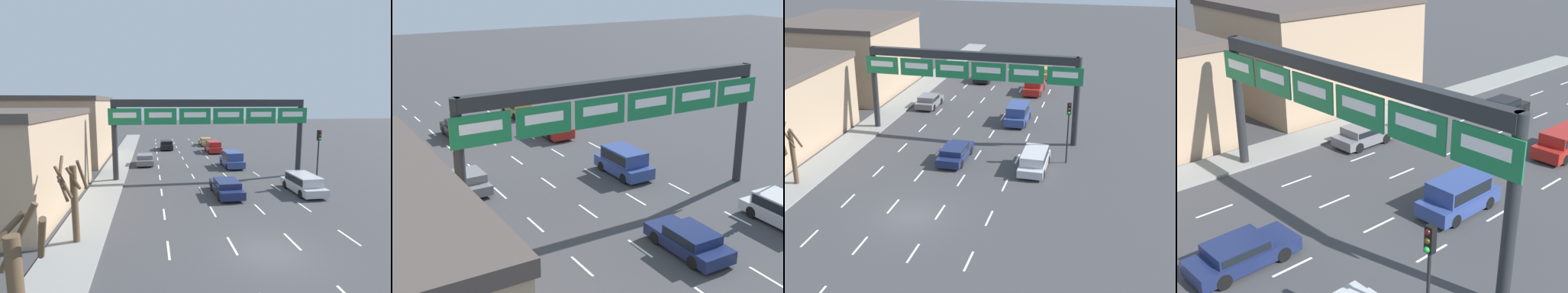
# 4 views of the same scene
# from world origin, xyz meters

# --- Properties ---
(lane_dashes) EXTENTS (10.02, 67.00, 0.01)m
(lane_dashes) POSITION_xyz_m (-0.00, 13.50, 0.00)
(lane_dashes) COLOR white
(lane_dashes) RESTS_ON ground_plane
(sign_gantry) EXTENTS (19.04, 0.70, 7.61)m
(sign_gantry) POSITION_xyz_m (-0.00, 15.13, 6.05)
(sign_gantry) COLOR #232628
(sign_gantry) RESTS_ON ground_plane
(car_grey) EXTENTS (1.93, 3.91, 1.29)m
(car_grey) POSITION_xyz_m (-6.48, 22.36, 0.69)
(car_grey) COLOR slate
(car_grey) RESTS_ON ground_plane
(car_gold) EXTENTS (1.90, 4.03, 1.31)m
(car_gold) POSITION_xyz_m (3.45, 37.28, 0.71)
(car_gold) COLOR #A88947
(car_gold) RESTS_ON ground_plane
(car_black) EXTENTS (1.90, 3.96, 1.42)m
(car_black) POSITION_xyz_m (-3.40, 33.74, 0.76)
(car_black) COLOR black
(car_black) RESTS_ON ground_plane
(suv_red) EXTENTS (1.92, 4.74, 1.66)m
(suv_red) POSITION_xyz_m (3.30, 30.26, 0.93)
(suv_red) COLOR maroon
(suv_red) RESTS_ON ground_plane
(suv_blue) EXTENTS (1.96, 4.43, 1.80)m
(suv_blue) POSITION_xyz_m (3.36, 19.78, 1.00)
(suv_blue) COLOR navy
(suv_blue) RESTS_ON ground_plane
(car_navy) EXTENTS (1.93, 4.66, 1.27)m
(car_navy) POSITION_xyz_m (0.16, 9.51, 0.69)
(car_navy) COLOR #19234C
(car_navy) RESTS_ON ground_plane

